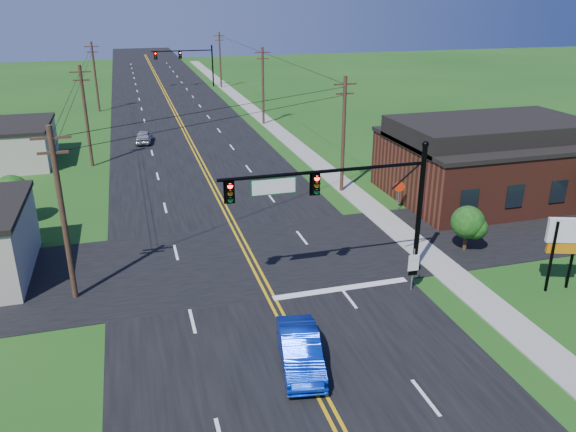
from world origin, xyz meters
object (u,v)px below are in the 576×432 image
object	(u,v)px
signal_mast_main	(344,198)
stop_sign	(399,190)
signal_mast_far	(186,60)
route_sign	(413,267)
blue_car	(300,351)

from	to	relation	value
signal_mast_main	stop_sign	bearing A→B (deg)	48.44
signal_mast_main	signal_mast_far	bearing A→B (deg)	89.92
signal_mast_far	route_sign	xyz separation A→B (m)	(3.06, -74.13, -3.14)
signal_mast_main	blue_car	xyz separation A→B (m)	(-4.42, -6.73, -3.99)
signal_mast_main	route_sign	world-z (taller)	signal_mast_main
route_sign	blue_car	bearing A→B (deg)	-146.66
route_sign	stop_sign	bearing A→B (deg)	69.11
signal_mast_main	stop_sign	distance (m)	12.17
route_sign	stop_sign	xyz separation A→B (m)	(4.64, 10.93, 0.21)
signal_mast_main	signal_mast_far	size ratio (longest dim) A/B	1.03
blue_car	route_sign	xyz separation A→B (m)	(7.58, 4.60, 0.64)
signal_mast_far	route_sign	world-z (taller)	signal_mast_far
signal_mast_far	stop_sign	size ratio (longest dim) A/B	4.92
blue_car	stop_sign	xyz separation A→B (m)	(12.22, 15.53, 0.85)
blue_car	signal_mast_far	bearing A→B (deg)	96.08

